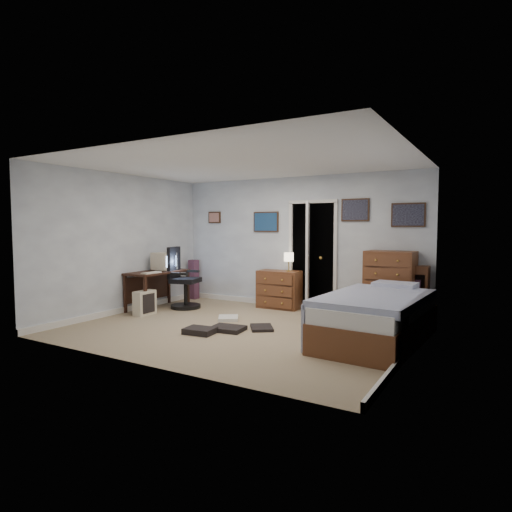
{
  "coord_description": "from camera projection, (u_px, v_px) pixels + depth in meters",
  "views": [
    {
      "loc": [
        3.46,
        -5.44,
        1.56
      ],
      "look_at": [
        0.1,
        0.3,
        1.1
      ],
      "focal_mm": 30.0,
      "sensor_mm": 36.0,
      "label": 1
    }
  ],
  "objects": [
    {
      "name": "keyboard",
      "position": [
        151.0,
        273.0,
        7.68
      ],
      "size": [
        0.15,
        0.38,
        0.02
      ],
      "primitive_type": "cube",
      "rotation": [
        0.0,
        0.0,
        0.0
      ],
      "color": "beige",
      "rests_on": "computer_desk"
    },
    {
      "name": "tall_dresser",
      "position": [
        390.0,
        286.0,
        7.08
      ],
      "size": [
        0.81,
        0.5,
        1.16
      ],
      "primitive_type": "cube",
      "rotation": [
        0.0,
        0.0,
        -0.04
      ],
      "color": "brown",
      "rests_on": "floor"
    },
    {
      "name": "doorway",
      "position": [
        318.0,
        255.0,
        8.24
      ],
      "size": [
        0.96,
        1.12,
        2.05
      ],
      "color": "black",
      "rests_on": "floor"
    },
    {
      "name": "headboard_bookcase",
      "position": [
        396.0,
        291.0,
        7.14
      ],
      "size": [
        1.02,
        0.27,
        0.92
      ],
      "rotation": [
        0.0,
        0.0,
        -0.01
      ],
      "color": "brown",
      "rests_on": "floor"
    },
    {
      "name": "floor",
      "position": [
        240.0,
        329.0,
        6.53
      ],
      "size": [
        5.0,
        4.0,
        0.02
      ],
      "primitive_type": "cube",
      "color": "tan",
      "rests_on": "ground"
    },
    {
      "name": "pc_tower",
      "position": [
        145.0,
        303.0,
        7.53
      ],
      "size": [
        0.2,
        0.4,
        0.43
      ],
      "rotation": [
        0.0,
        0.0,
        0.0
      ],
      "color": "beige",
      "rests_on": "floor"
    },
    {
      "name": "computer_desk",
      "position": [
        154.0,
        279.0,
        8.12
      ],
      "size": [
        0.58,
        1.25,
        0.72
      ],
      "rotation": [
        0.0,
        0.0,
        0.0
      ],
      "color": "black",
      "rests_on": "floor"
    },
    {
      "name": "wall_posters",
      "position": [
        324.0,
        216.0,
        7.83
      ],
      "size": [
        4.38,
        0.04,
        0.6
      ],
      "color": "#331E11",
      "rests_on": "floor"
    },
    {
      "name": "crt_monitor",
      "position": [
        164.0,
        261.0,
        8.18
      ],
      "size": [
        0.37,
        0.35,
        0.34
      ],
      "rotation": [
        0.0,
        0.0,
        0.0
      ],
      "color": "beige",
      "rests_on": "computer_desk"
    },
    {
      "name": "media_stack",
      "position": [
        194.0,
        279.0,
        9.21
      ],
      "size": [
        0.17,
        0.17,
        0.84
      ],
      "primitive_type": "cube",
      "rotation": [
        0.0,
        0.0,
        -0.02
      ],
      "color": "maroon",
      "rests_on": "floor"
    },
    {
      "name": "floor_clutter",
      "position": [
        225.0,
        327.0,
        6.5
      ],
      "size": [
        1.3,
        1.41,
        0.09
      ],
      "rotation": [
        0.0,
        0.0,
        0.01
      ],
      "color": "black",
      "rests_on": "floor"
    },
    {
      "name": "bed",
      "position": [
        376.0,
        317.0,
        5.77
      ],
      "size": [
        1.3,
        2.27,
        0.72
      ],
      "rotation": [
        0.0,
        0.0,
        -0.06
      ],
      "color": "brown",
      "rests_on": "floor"
    },
    {
      "name": "low_dresser",
      "position": [
        279.0,
        289.0,
        8.16
      ],
      "size": [
        0.82,
        0.43,
        0.72
      ],
      "primitive_type": "cube",
      "rotation": [
        0.0,
        0.0,
        0.04
      ],
      "color": "brown",
      "rests_on": "floor"
    },
    {
      "name": "table_lamp",
      "position": [
        289.0,
        258.0,
        8.02
      ],
      "size": [
        0.19,
        0.19,
        0.35
      ],
      "rotation": [
        0.0,
        0.0,
        0.04
      ],
      "color": "gold",
      "rests_on": "low_dresser"
    },
    {
      "name": "office_chair",
      "position": [
        182.0,
        284.0,
        8.16
      ],
      "size": [
        0.69,
        0.69,
        1.17
      ],
      "rotation": [
        0.0,
        0.0,
        0.24
      ],
      "color": "black",
      "rests_on": "floor"
    }
  ]
}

